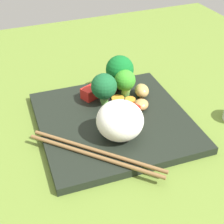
% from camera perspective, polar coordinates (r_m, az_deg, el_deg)
% --- Properties ---
extents(ground_plane, '(1.10, 1.10, 0.02)m').
position_cam_1_polar(ground_plane, '(0.63, 0.27, -2.84)').
color(ground_plane, olive).
extents(square_plate, '(0.28, 0.28, 0.01)m').
position_cam_1_polar(square_plate, '(0.62, 0.28, -1.58)').
color(square_plate, black).
rests_on(square_plate, ground_plane).
extents(rice_mound, '(0.10, 0.10, 0.07)m').
position_cam_1_polar(rice_mound, '(0.55, 1.37, -1.48)').
color(rice_mound, white).
rests_on(rice_mound, square_plate).
extents(broccoli_floret_0, '(0.06, 0.06, 0.07)m').
position_cam_1_polar(broccoli_floret_0, '(0.68, 1.34, 7.16)').
color(broccoli_floret_0, '#7DB052').
rests_on(broccoli_floret_0, square_plate).
extents(broccoli_floret_1, '(0.05, 0.05, 0.07)m').
position_cam_1_polar(broccoli_floret_1, '(0.63, -1.28, 4.33)').
color(broccoli_floret_1, '#599641').
rests_on(broccoli_floret_1, square_plate).
extents(broccoli_floret_2, '(0.04, 0.04, 0.06)m').
position_cam_1_polar(broccoli_floret_2, '(0.66, 2.23, 5.30)').
color(broccoli_floret_2, '#6CAB44').
rests_on(broccoli_floret_2, square_plate).
extents(carrot_slice_0, '(0.04, 0.04, 0.01)m').
position_cam_1_polar(carrot_slice_0, '(0.66, 1.01, 2.20)').
color(carrot_slice_0, orange).
rests_on(carrot_slice_0, square_plate).
extents(carrot_slice_1, '(0.02, 0.02, 0.01)m').
position_cam_1_polar(carrot_slice_1, '(0.65, 3.14, 1.97)').
color(carrot_slice_1, orange).
rests_on(carrot_slice_1, square_plate).
extents(carrot_slice_2, '(0.03, 0.03, 0.01)m').
position_cam_1_polar(carrot_slice_2, '(0.68, -1.60, 3.58)').
color(carrot_slice_2, orange).
rests_on(carrot_slice_2, square_plate).
extents(pepper_chunk_0, '(0.03, 0.04, 0.02)m').
position_cam_1_polar(pepper_chunk_0, '(0.66, -3.77, 3.24)').
color(pepper_chunk_0, red).
rests_on(pepper_chunk_0, square_plate).
extents(pepper_chunk_1, '(0.03, 0.03, 0.02)m').
position_cam_1_polar(pepper_chunk_1, '(0.62, 3.47, 0.26)').
color(pepper_chunk_1, red).
rests_on(pepper_chunk_1, square_plate).
extents(pepper_chunk_2, '(0.03, 0.03, 0.01)m').
position_cam_1_polar(pepper_chunk_2, '(0.69, -0.15, 4.30)').
color(pepper_chunk_2, red).
rests_on(pepper_chunk_2, square_plate).
extents(chicken_piece_0, '(0.04, 0.04, 0.02)m').
position_cam_1_polar(chicken_piece_0, '(0.67, 5.11, 3.65)').
color(chicken_piece_0, tan).
rests_on(chicken_piece_0, square_plate).
extents(chicken_piece_1, '(0.04, 0.04, 0.02)m').
position_cam_1_polar(chicken_piece_1, '(0.63, 5.01, 1.27)').
color(chicken_piece_1, '#BA864B').
rests_on(chicken_piece_1, square_plate).
extents(chopstick_pair, '(0.18, 0.18, 0.01)m').
position_cam_1_polar(chopstick_pair, '(0.53, -2.80, -7.05)').
color(chopstick_pair, brown).
rests_on(chopstick_pair, square_plate).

